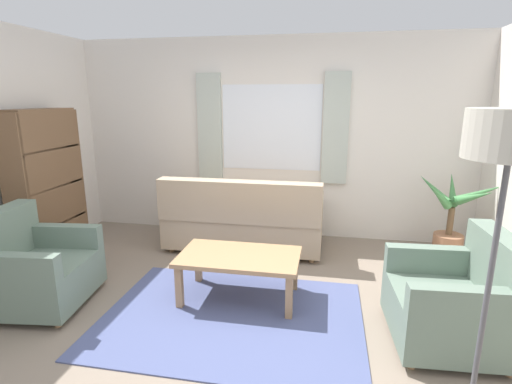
{
  "coord_description": "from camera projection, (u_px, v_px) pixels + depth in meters",
  "views": [
    {
      "loc": [
        0.75,
        -2.9,
        1.85
      ],
      "look_at": [
        0.08,
        0.7,
        0.95
      ],
      "focal_mm": 27.28,
      "sensor_mm": 36.0,
      "label": 1
    }
  ],
  "objects": [
    {
      "name": "bookshelf",
      "position": [
        51.0,
        193.0,
        4.44
      ],
      "size": [
        0.3,
        0.94,
        1.72
      ],
      "rotation": [
        0.0,
        0.0,
        -1.57
      ],
      "color": "brown",
      "rests_on": "ground_plane"
    },
    {
      "name": "armchair_right",
      "position": [
        457.0,
        301.0,
        2.92
      ],
      "size": [
        0.87,
        0.89,
        0.88
      ],
      "rotation": [
        0.0,
        0.0,
        -1.51
      ],
      "color": "slate",
      "rests_on": "ground_plane"
    },
    {
      "name": "coffee_table",
      "position": [
        239.0,
        260.0,
        3.57
      ],
      "size": [
        1.1,
        0.64,
        0.44
      ],
      "color": "#A87F56",
      "rests_on": "ground_plane"
    },
    {
      "name": "window_with_curtains",
      "position": [
        271.0,
        128.0,
        5.07
      ],
      "size": [
        1.98,
        0.07,
        1.4
      ],
      "color": "white"
    },
    {
      "name": "armchair_left",
      "position": [
        33.0,
        268.0,
        3.48
      ],
      "size": [
        0.91,
        0.93,
        0.88
      ],
      "rotation": [
        0.0,
        0.0,
        1.69
      ],
      "color": "slate",
      "rests_on": "ground_plane"
    },
    {
      "name": "standing_lamp",
      "position": [
        509.0,
        156.0,
        1.87
      ],
      "size": [
        0.43,
        0.43,
        1.8
      ],
      "color": "#4C4C51",
      "rests_on": "ground_plane"
    },
    {
      "name": "potted_plant",
      "position": [
        451.0,
        223.0,
        4.44
      ],
      "size": [
        0.91,
        0.96,
        0.99
      ],
      "color": "#9E6B4C",
      "rests_on": "ground_plane"
    },
    {
      "name": "wall_back",
      "position": [
        272.0,
        139.0,
        5.19
      ],
      "size": [
        5.32,
        0.12,
        2.6
      ],
      "primitive_type": "cube",
      "color": "silver",
      "rests_on": "ground_plane"
    },
    {
      "name": "ground_plane",
      "position": [
        232.0,
        318.0,
        3.34
      ],
      "size": [
        6.24,
        6.24,
        0.0
      ],
      "primitive_type": "plane",
      "color": "gray"
    },
    {
      "name": "area_rug",
      "position": [
        232.0,
        317.0,
        3.34
      ],
      "size": [
        2.2,
        1.6,
        0.01
      ],
      "primitive_type": "cube",
      "color": "#4C5684",
      "rests_on": "ground_plane"
    },
    {
      "name": "couch",
      "position": [
        243.0,
        221.0,
        4.76
      ],
      "size": [
        1.9,
        0.82,
        0.92
      ],
      "rotation": [
        0.0,
        0.0,
        3.14
      ],
      "color": "tan",
      "rests_on": "ground_plane"
    }
  ]
}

